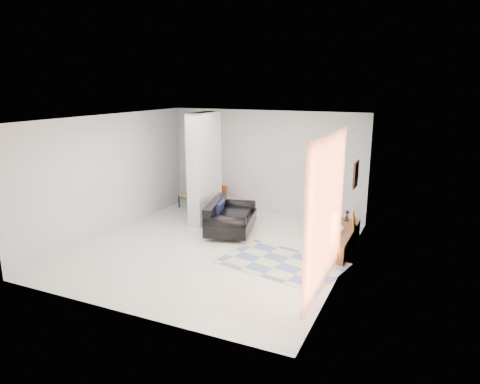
% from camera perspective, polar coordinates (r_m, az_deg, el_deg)
% --- Properties ---
extents(floor, '(6.00, 6.00, 0.00)m').
position_cam_1_polar(floor, '(9.40, -3.41, -7.46)').
color(floor, white).
rests_on(floor, ground).
extents(ceiling, '(6.00, 6.00, 0.00)m').
position_cam_1_polar(ceiling, '(8.77, -3.68, 9.82)').
color(ceiling, white).
rests_on(ceiling, wall_back).
extents(wall_back, '(6.00, 0.00, 6.00)m').
position_cam_1_polar(wall_back, '(11.66, 3.36, 3.95)').
color(wall_back, silver).
rests_on(wall_back, ground).
extents(wall_front, '(6.00, 0.00, 6.00)m').
position_cam_1_polar(wall_front, '(6.58, -15.84, -4.60)').
color(wall_front, silver).
rests_on(wall_front, ground).
extents(wall_left, '(0.00, 6.00, 6.00)m').
position_cam_1_polar(wall_left, '(10.52, -16.92, 2.25)').
color(wall_left, silver).
rests_on(wall_left, ground).
extents(wall_right, '(0.00, 6.00, 6.00)m').
position_cam_1_polar(wall_right, '(8.10, 13.93, -0.97)').
color(wall_right, silver).
rests_on(wall_right, ground).
extents(partition_column, '(0.35, 1.20, 2.80)m').
position_cam_1_polar(partition_column, '(10.87, -4.75, 3.18)').
color(partition_column, silver).
rests_on(partition_column, floor).
extents(hallway_door, '(0.85, 0.06, 2.04)m').
position_cam_1_polar(hallway_door, '(12.59, -5.70, 2.90)').
color(hallway_door, silver).
rests_on(hallway_door, floor).
extents(curtain, '(0.00, 2.55, 2.55)m').
position_cam_1_polar(curtain, '(7.02, 11.56, -2.75)').
color(curtain, '#FF7E43').
rests_on(curtain, wall_right).
extents(wall_art, '(0.04, 0.45, 0.55)m').
position_cam_1_polar(wall_art, '(9.16, 15.19, 2.27)').
color(wall_art, '#3F2411').
rests_on(wall_art, wall_right).
extents(media_console, '(0.45, 1.98, 0.80)m').
position_cam_1_polar(media_console, '(9.58, 13.45, -6.10)').
color(media_console, brown).
rests_on(media_console, floor).
extents(loveseat, '(1.35, 1.86, 0.76)m').
position_cam_1_polar(loveseat, '(10.27, -1.52, -3.47)').
color(loveseat, silver).
rests_on(loveseat, floor).
extents(daybed, '(2.03, 1.34, 0.77)m').
position_cam_1_polar(daybed, '(11.99, -3.94, -0.61)').
color(daybed, black).
rests_on(daybed, floor).
extents(area_rug, '(2.60, 1.99, 0.01)m').
position_cam_1_polar(area_rug, '(8.66, 5.58, -9.39)').
color(area_rug, beige).
rests_on(area_rug, floor).
extents(cylinder_lamp, '(0.11, 0.11, 0.62)m').
position_cam_1_polar(cylinder_lamp, '(8.64, 12.42, -4.73)').
color(cylinder_lamp, white).
rests_on(cylinder_lamp, media_console).
extents(bronze_figurine, '(0.14, 0.14, 0.25)m').
position_cam_1_polar(bronze_figurine, '(10.15, 14.06, -3.08)').
color(bronze_figurine, black).
rests_on(bronze_figurine, media_console).
extents(vase, '(0.23, 0.23, 0.22)m').
position_cam_1_polar(vase, '(9.37, 13.11, -4.57)').
color(vase, silver).
rests_on(vase, media_console).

